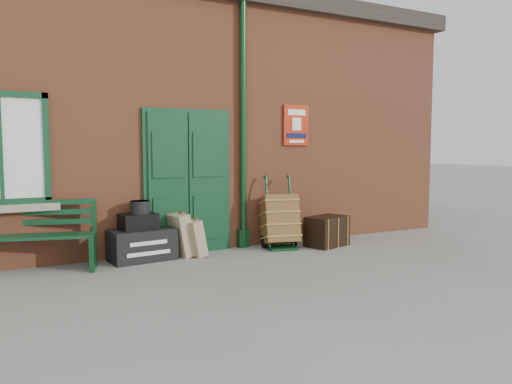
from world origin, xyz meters
TOP-DOWN VIEW (x-y plane):
  - ground at (0.00, 0.00)m, footprint 80.00×80.00m
  - station_building at (-0.00, 3.49)m, footprint 10.30×4.30m
  - bench at (-2.54, 1.32)m, footprint 1.66×0.90m
  - houdini_trunk at (-1.10, 1.25)m, footprint 0.98×0.62m
  - strongbox at (-1.15, 1.25)m, footprint 0.55×0.43m
  - hatbox at (-1.12, 1.25)m, footprint 0.31×0.31m
  - suitcase_back at (-0.51, 1.25)m, footprint 0.37×0.51m
  - suitcase_front at (-0.33, 1.15)m, footprint 0.34×0.46m
  - porter_trolley at (1.18, 1.12)m, footprint 0.70×0.73m
  - dark_trunk at (1.95, 0.87)m, footprint 0.80×0.64m

SIDE VIEW (x-z plane):
  - ground at x=0.00m, z-range 0.00..0.00m
  - houdini_trunk at x=-1.10m, z-range 0.00..0.47m
  - dark_trunk at x=1.95m, z-range 0.00..0.51m
  - suitcase_front at x=-0.33m, z-range 0.00..0.58m
  - suitcase_back at x=-0.51m, z-range 0.00..0.67m
  - porter_trolley at x=1.18m, z-range -0.13..1.04m
  - bench at x=-2.54m, z-range 0.00..0.98m
  - strongbox at x=-1.15m, z-range 0.47..0.70m
  - hatbox at x=-1.12m, z-range 0.70..0.88m
  - station_building at x=0.00m, z-range -0.02..4.34m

